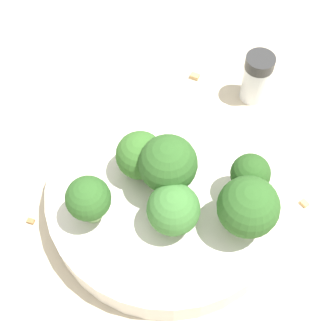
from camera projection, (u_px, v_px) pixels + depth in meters
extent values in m
plane|color=beige|center=(168.00, 204.00, 0.46)|extent=(3.00, 3.00, 0.00)
cylinder|color=silver|center=(168.00, 195.00, 0.45)|extent=(0.23, 0.23, 0.04)
cylinder|color=#8EB770|center=(92.00, 209.00, 0.41)|extent=(0.02, 0.02, 0.03)
sphere|color=#2D5B23|center=(88.00, 198.00, 0.39)|extent=(0.04, 0.04, 0.04)
cylinder|color=#8EB770|center=(167.00, 177.00, 0.42)|extent=(0.02, 0.02, 0.03)
sphere|color=#2D5B23|center=(167.00, 163.00, 0.40)|extent=(0.05, 0.05, 0.05)
cylinder|color=#8EB770|center=(247.00, 185.00, 0.42)|extent=(0.02, 0.02, 0.03)
sphere|color=#28511E|center=(250.00, 174.00, 0.40)|extent=(0.03, 0.03, 0.03)
cylinder|color=#84AD66|center=(141.00, 165.00, 0.43)|extent=(0.02, 0.02, 0.02)
sphere|color=#386B28|center=(140.00, 155.00, 0.42)|extent=(0.04, 0.04, 0.04)
cylinder|color=#8EB770|center=(244.00, 219.00, 0.40)|extent=(0.02, 0.02, 0.03)
sphere|color=#2D5B23|center=(248.00, 207.00, 0.38)|extent=(0.05, 0.05, 0.05)
cylinder|color=#7A9E5B|center=(173.00, 218.00, 0.40)|extent=(0.02, 0.02, 0.02)
sphere|color=#3D7533|center=(173.00, 209.00, 0.39)|extent=(0.05, 0.05, 0.05)
cylinder|color=silver|center=(255.00, 82.00, 0.52)|extent=(0.03, 0.03, 0.05)
cylinder|color=#2D2D2D|center=(260.00, 63.00, 0.49)|extent=(0.03, 0.03, 0.01)
cube|color=olive|center=(30.00, 220.00, 0.45)|extent=(0.01, 0.01, 0.01)
cube|color=tan|center=(195.00, 75.00, 0.55)|extent=(0.01, 0.01, 0.01)
cube|color=tan|center=(305.00, 202.00, 0.46)|extent=(0.01, 0.01, 0.01)
cube|color=tan|center=(148.00, 100.00, 0.53)|extent=(0.01, 0.01, 0.01)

